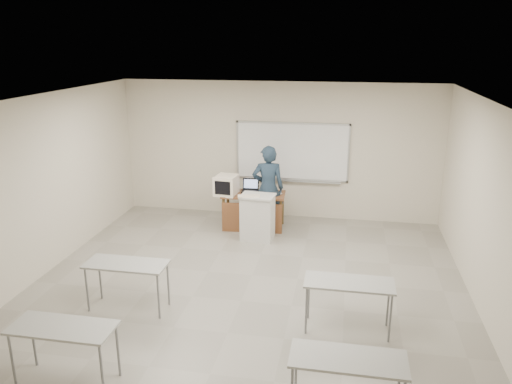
% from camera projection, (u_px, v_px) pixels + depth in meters
% --- Properties ---
extents(floor, '(7.00, 8.00, 0.01)m').
position_uv_depth(floor, '(241.00, 301.00, 7.66)').
color(floor, gray).
rests_on(floor, ground).
extents(whiteboard, '(2.48, 0.10, 1.31)m').
position_uv_depth(whiteboard, '(292.00, 152.00, 10.90)').
color(whiteboard, white).
rests_on(whiteboard, floor).
extents(student_desks, '(4.40, 2.20, 0.73)m').
position_uv_depth(student_desks, '(218.00, 306.00, 6.19)').
color(student_desks, '#9FA09A').
rests_on(student_desks, floor).
extents(instructor_desk, '(1.31, 0.66, 0.75)m').
position_uv_depth(instructor_desk, '(253.00, 205.00, 10.41)').
color(instructor_desk, brown).
rests_on(instructor_desk, floor).
extents(podium, '(0.66, 0.48, 0.92)m').
position_uv_depth(podium, '(258.00, 217.00, 9.91)').
color(podium, silver).
rests_on(podium, floor).
extents(crt_monitor, '(0.44, 0.48, 0.41)m').
position_uv_depth(crt_monitor, '(226.00, 185.00, 10.37)').
color(crt_monitor, beige).
rests_on(crt_monitor, instructor_desk).
extents(laptop, '(0.35, 0.32, 0.25)m').
position_uv_depth(laptop, '(250.00, 189.00, 10.59)').
color(laptop, black).
rests_on(laptop, instructor_desk).
extents(mouse, '(0.11, 0.08, 0.04)m').
position_uv_depth(mouse, '(280.00, 193.00, 10.39)').
color(mouse, '#ADB0B6').
rests_on(mouse, instructor_desk).
extents(keyboard, '(0.45, 0.23, 0.02)m').
position_uv_depth(keyboard, '(249.00, 196.00, 9.68)').
color(keyboard, beige).
rests_on(keyboard, podium).
extents(presenter, '(0.72, 0.53, 1.80)m').
position_uv_depth(presenter, '(268.00, 188.00, 10.29)').
color(presenter, black).
rests_on(presenter, floor).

